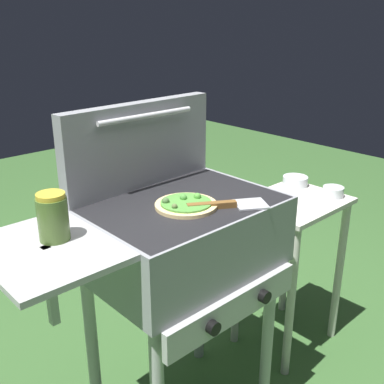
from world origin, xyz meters
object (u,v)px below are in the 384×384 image
grill (179,242)px  sauce_jar (53,217)px  pizza_veggie (186,204)px  topping_bowl_far (295,181)px  topping_bowl_middle (333,192)px  prep_table (291,242)px  spatula (228,205)px  topping_bowl_near (267,197)px

grill → sauce_jar: bearing=176.0°
pizza_veggie → grill: bearing=81.0°
grill → topping_bowl_far: size_ratio=8.28×
grill → topping_bowl_far: (0.82, 0.11, -0.01)m
topping_bowl_far → pizza_veggie: bearing=-169.6°
topping_bowl_far → topping_bowl_middle: same height
prep_table → pizza_veggie: bearing=-176.1°
spatula → prep_table: 0.71m
topping_bowl_near → grill: bearing=-172.8°
prep_table → sauce_jar: bearing=178.7°
sauce_jar → topping_bowl_far: size_ratio=1.16×
prep_table → topping_bowl_near: size_ratio=7.06×
spatula → topping_bowl_middle: 0.76m
grill → prep_table: grill is taller
spatula → topping_bowl_near: bearing=23.5°
pizza_veggie → prep_table: (0.68, 0.05, -0.39)m
topping_bowl_far → topping_bowl_middle: bearing=-88.8°
pizza_veggie → sauce_jar: size_ratio=1.50×
sauce_jar → spatula: 0.54m
grill → pizza_veggie: (-0.01, -0.04, 0.15)m
pizza_veggie → sauce_jar: (-0.42, 0.07, 0.06)m
topping_bowl_middle → spatula: bearing=-176.3°
spatula → grill: bearing=123.9°
sauce_jar → prep_table: 1.18m
topping_bowl_near → pizza_veggie: bearing=-168.8°
grill → topping_bowl_near: grill is taller
prep_table → topping_bowl_near: bearing=147.1°
pizza_veggie → topping_bowl_near: bearing=11.2°
sauce_jar → topping_bowl_far: 1.27m
spatula → topping_bowl_near: spatula is taller
pizza_veggie → topping_bowl_far: size_ratio=1.74×
pizza_veggie → sauce_jar: 0.43m
prep_table → topping_bowl_middle: 0.29m
sauce_jar → spatula: sauce_jar is taller
sauce_jar → topping_bowl_middle: 1.28m
pizza_veggie → topping_bowl_far: pizza_veggie is taller
grill → pizza_veggie: bearing=-99.0°
sauce_jar → topping_bowl_middle: size_ratio=1.48×
pizza_veggie → prep_table: bearing=3.9°
pizza_veggie → prep_table: 0.78m
pizza_veggie → topping_bowl_middle: (0.84, -0.05, -0.16)m
sauce_jar → topping_bowl_middle: bearing=-5.4°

